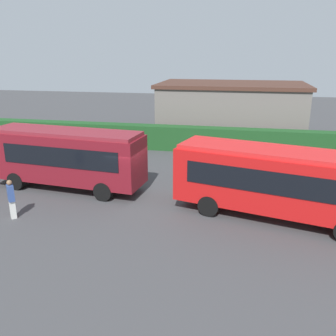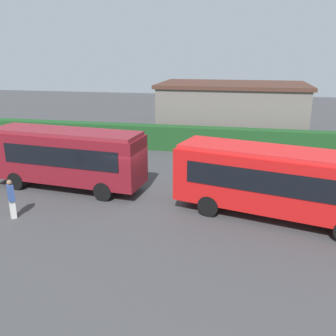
{
  "view_description": "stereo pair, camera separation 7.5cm",
  "coord_description": "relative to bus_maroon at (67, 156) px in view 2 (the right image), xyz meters",
  "views": [
    {
      "loc": [
        5.36,
        -17.54,
        7.36
      ],
      "look_at": [
        1.71,
        0.33,
        1.61
      ],
      "focal_mm": 39.35,
      "sensor_mm": 36.0,
      "label": 1
    },
    {
      "loc": [
        5.43,
        -17.52,
        7.36
      ],
      "look_at": [
        1.71,
        0.33,
        1.61
      ],
      "focal_mm": 39.35,
      "sensor_mm": 36.0,
      "label": 2
    }
  ],
  "objects": [
    {
      "name": "ground_plane",
      "position": [
        4.05,
        -0.48,
        -1.91
      ],
      "size": [
        100.72,
        100.72,
        0.0
      ],
      "primitive_type": "plane",
      "color": "#424244"
    },
    {
      "name": "bus_maroon",
      "position": [
        0.0,
        0.0,
        0.0
      ],
      "size": [
        8.96,
        3.22,
        3.34
      ],
      "rotation": [
        0.0,
        0.0,
        3.04
      ],
      "color": "maroon",
      "rests_on": "ground_plane"
    },
    {
      "name": "bus_red",
      "position": [
        11.23,
        -1.72,
        -0.04
      ],
      "size": [
        9.79,
        4.76,
        3.26
      ],
      "rotation": [
        0.0,
        0.0,
        -0.25
      ],
      "color": "red",
      "rests_on": "ground_plane"
    },
    {
      "name": "person_left",
      "position": [
        -0.74,
        -4.16,
        -0.92
      ],
      "size": [
        0.48,
        0.49,
        1.87
      ],
      "rotation": [
        0.0,
        0.0,
        3.88
      ],
      "color": "silver",
      "rests_on": "ground_plane"
    },
    {
      "name": "hedge_row",
      "position": [
        4.05,
        9.74,
        -0.98
      ],
      "size": [
        62.36,
        1.21,
        1.87
      ],
      "primitive_type": "cube",
      "color": "#1D4C21",
      "rests_on": "ground_plane"
    },
    {
      "name": "depot_building",
      "position": [
        8.36,
        14.92,
        0.52
      ],
      "size": [
        12.54,
        7.78,
        4.83
      ],
      "color": "slate",
      "rests_on": "ground_plane"
    }
  ]
}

